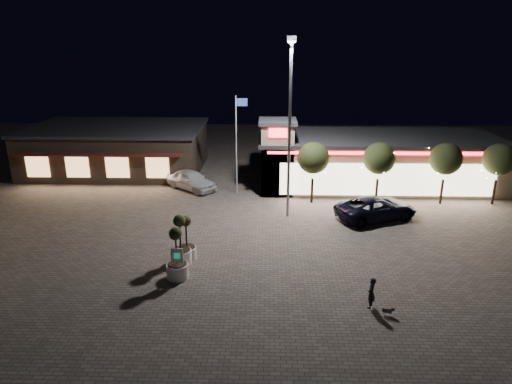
{
  "coord_description": "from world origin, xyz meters",
  "views": [
    {
      "loc": [
        0.56,
        -22.79,
        12.2
      ],
      "look_at": [
        -0.23,
        6.0,
        2.49
      ],
      "focal_mm": 32.0,
      "sensor_mm": 36.0,
      "label": 1
    }
  ],
  "objects_px": {
    "planter_mid": "(177,262)",
    "planter_left": "(187,246)",
    "pickup_truck": "(376,208)",
    "pedestrian": "(371,293)",
    "valet_sign": "(177,258)",
    "white_sedan": "(191,180)"
  },
  "relations": [
    {
      "from": "pedestrian",
      "to": "planter_mid",
      "type": "xyz_separation_m",
      "value": [
        -9.74,
        2.6,
        0.13
      ]
    },
    {
      "from": "pickup_truck",
      "to": "planter_left",
      "type": "bearing_deg",
      "value": 95.93
    },
    {
      "from": "planter_left",
      "to": "pedestrian",
      "type": "bearing_deg",
      "value": -26.65
    },
    {
      "from": "planter_left",
      "to": "valet_sign",
      "type": "height_order",
      "value": "planter_left"
    },
    {
      "from": "planter_left",
      "to": "valet_sign",
      "type": "distance_m",
      "value": 2.63
    },
    {
      "from": "pickup_truck",
      "to": "pedestrian",
      "type": "distance_m",
      "value": 11.71
    },
    {
      "from": "pickup_truck",
      "to": "valet_sign",
      "type": "bearing_deg",
      "value": 104.4
    },
    {
      "from": "white_sedan",
      "to": "pedestrian",
      "type": "distance_m",
      "value": 21.11
    },
    {
      "from": "pedestrian",
      "to": "pickup_truck",
      "type": "bearing_deg",
      "value": -169.05
    },
    {
      "from": "planter_mid",
      "to": "planter_left",
      "type": "bearing_deg",
      "value": 86.53
    },
    {
      "from": "white_sedan",
      "to": "planter_left",
      "type": "relative_size",
      "value": 1.8
    },
    {
      "from": "white_sedan",
      "to": "planter_left",
      "type": "distance_m",
      "value": 13.05
    },
    {
      "from": "pedestrian",
      "to": "planter_mid",
      "type": "height_order",
      "value": "planter_mid"
    },
    {
      "from": "valet_sign",
      "to": "white_sedan",
      "type": "bearing_deg",
      "value": 96.68
    },
    {
      "from": "planter_mid",
      "to": "valet_sign",
      "type": "xyz_separation_m",
      "value": [
        0.1,
        -0.37,
        0.43
      ]
    },
    {
      "from": "pedestrian",
      "to": "white_sedan",
      "type": "bearing_deg",
      "value": -122.55
    },
    {
      "from": "planter_left",
      "to": "planter_mid",
      "type": "relative_size",
      "value": 0.92
    },
    {
      "from": "pickup_truck",
      "to": "planter_mid",
      "type": "xyz_separation_m",
      "value": [
        -12.5,
        -8.77,
        0.09
      ]
    },
    {
      "from": "white_sedan",
      "to": "pedestrian",
      "type": "xyz_separation_m",
      "value": [
        11.45,
        -17.74,
        -0.05
      ]
    },
    {
      "from": "white_sedan",
      "to": "pedestrian",
      "type": "relative_size",
      "value": 3.14
    },
    {
      "from": "pickup_truck",
      "to": "white_sedan",
      "type": "xyz_separation_m",
      "value": [
        -14.22,
        6.36,
        0.01
      ]
    },
    {
      "from": "planter_left",
      "to": "valet_sign",
      "type": "xyz_separation_m",
      "value": [
        -0.03,
        -2.59,
        0.5
      ]
    }
  ]
}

